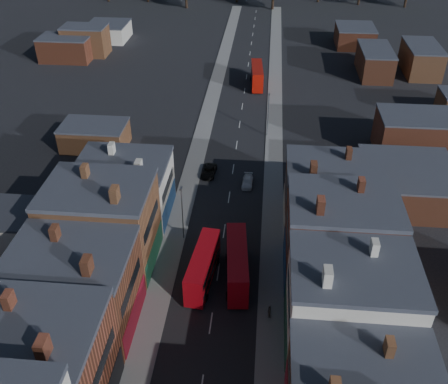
% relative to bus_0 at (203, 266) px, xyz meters
% --- Properties ---
extents(pavement_west, '(3.00, 200.00, 0.12)m').
position_rel_bus_0_xyz_m(pavement_west, '(-4.85, 27.55, -2.20)').
color(pavement_west, gray).
rests_on(pavement_west, ground).
extents(pavement_east, '(3.00, 200.00, 0.12)m').
position_rel_bus_0_xyz_m(pavement_east, '(8.15, 27.55, -2.20)').
color(pavement_east, gray).
rests_on(pavement_east, ground).
extents(lamp_post_2, '(0.25, 0.70, 8.12)m').
position_rel_bus_0_xyz_m(lamp_post_2, '(-3.55, 7.55, 2.45)').
color(lamp_post_2, slate).
rests_on(lamp_post_2, ground).
extents(lamp_post_3, '(0.25, 0.70, 8.12)m').
position_rel_bus_0_xyz_m(lamp_post_3, '(6.85, 37.55, 2.45)').
color(lamp_post_3, slate).
rests_on(lamp_post_3, ground).
extents(bus_0, '(3.21, 9.86, 4.18)m').
position_rel_bus_0_xyz_m(bus_0, '(0.00, 0.00, 0.00)').
color(bus_0, red).
rests_on(bus_0, ground).
extents(bus_1, '(3.35, 10.52, 4.47)m').
position_rel_bus_0_xyz_m(bus_1, '(3.97, 0.64, 0.15)').
color(bus_1, '#B20A14').
rests_on(bus_1, ground).
extents(bus_2, '(3.10, 10.26, 4.37)m').
position_rel_bus_0_xyz_m(bus_2, '(4.11, 60.63, 0.10)').
color(bus_2, '#9B1006').
rests_on(bus_2, ground).
extents(car_2, '(2.36, 4.59, 1.24)m').
position_rel_bus_0_xyz_m(car_2, '(-2.08, 23.54, -1.64)').
color(car_2, black).
rests_on(car_2, ground).
extents(car_3, '(1.70, 3.95, 1.13)m').
position_rel_bus_0_xyz_m(car_3, '(4.17, 21.18, -1.69)').
color(car_3, white).
rests_on(car_3, ground).
extents(ped_3, '(0.53, 0.99, 1.61)m').
position_rel_bus_0_xyz_m(ped_3, '(7.94, -5.06, -1.33)').
color(ped_3, '#555049').
rests_on(ped_3, pavement_east).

